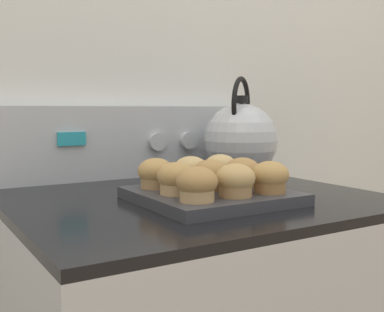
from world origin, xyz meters
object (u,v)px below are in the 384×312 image
at_px(muffin_r2_c2, 220,169).
at_px(tea_kettle, 241,139).
at_px(muffin_pan, 210,196).
at_px(muffin_r1_c0, 176,179).
at_px(muffin_r2_c1, 191,171).
at_px(muffin_r1_c1, 209,176).
at_px(muffin_r0_c0, 197,185).
at_px(muffin_r1_c2, 242,173).
at_px(muffin_r0_c1, 236,181).
at_px(muffin_r2_c0, 156,174).
at_px(muffin_r0_c2, 270,178).

xyz_separation_m(muffin_r2_c2, tea_kettle, (0.18, 0.16, 0.05)).
xyz_separation_m(muffin_pan, muffin_r1_c0, (-0.08, -0.00, 0.04)).
bearing_deg(muffin_r2_c2, muffin_r2_c1, -176.94).
height_order(muffin_r1_c0, muffin_r1_c1, same).
distance_m(muffin_pan, muffin_r2_c1, 0.09).
height_order(muffin_r0_c0, muffin_r2_c2, same).
height_order(muffin_r1_c2, tea_kettle, tea_kettle).
height_order(muffin_r1_c0, muffin_r1_c2, same).
xyz_separation_m(muffin_r0_c1, tea_kettle, (0.26, 0.32, 0.05)).
height_order(muffin_r1_c0, muffin_r2_c0, same).
relative_size(muffin_r0_c0, muffin_r0_c2, 1.00).
bearing_deg(tea_kettle, muffin_r0_c0, -136.28).
distance_m(muffin_r0_c2, muffin_r2_c0, 0.23).
height_order(muffin_r0_c2, muffin_r1_c1, same).
relative_size(muffin_pan, muffin_r0_c2, 3.86).
height_order(muffin_r2_c0, muffin_r2_c2, same).
bearing_deg(muffin_r1_c1, muffin_r0_c1, -86.69).
xyz_separation_m(muffin_r0_c1, muffin_r2_c0, (-0.08, 0.16, 0.00)).
xyz_separation_m(muffin_pan, muffin_r0_c1, (0.00, -0.08, 0.04)).
relative_size(muffin_r0_c2, muffin_r2_c0, 1.00).
relative_size(muffin_r0_c0, muffin_r1_c2, 1.00).
bearing_deg(muffin_r2_c0, muffin_pan, -45.92).
xyz_separation_m(muffin_r2_c0, muffin_r2_c2, (0.16, 0.00, 0.00)).
relative_size(muffin_r2_c1, muffin_r2_c2, 1.00).
bearing_deg(muffin_r2_c1, muffin_r0_c1, -89.91).
xyz_separation_m(muffin_pan, muffin_r1_c2, (0.08, 0.00, 0.04)).
height_order(muffin_r0_c2, muffin_r1_c2, same).
xyz_separation_m(muffin_r0_c0, muffin_r0_c2, (0.16, 0.00, 0.00)).
distance_m(muffin_pan, tea_kettle, 0.37).
height_order(muffin_r0_c1, tea_kettle, tea_kettle).
bearing_deg(muffin_r2_c1, muffin_r1_c0, -135.44).
bearing_deg(muffin_r2_c0, muffin_r0_c1, -63.13).
relative_size(muffin_r1_c1, muffin_r2_c2, 1.00).
distance_m(muffin_r0_c1, muffin_r1_c0, 0.11).
height_order(muffin_r2_c0, muffin_r2_c1, same).
xyz_separation_m(muffin_r1_c1, muffin_r2_c0, (-0.08, 0.08, 0.00)).
bearing_deg(tea_kettle, muffin_r1_c1, -137.04).
relative_size(muffin_r0_c2, muffin_r1_c0, 1.00).
distance_m(muffin_r0_c1, muffin_r0_c2, 0.08).
xyz_separation_m(muffin_r2_c0, muffin_r2_c1, (0.08, -0.00, 0.00)).
bearing_deg(muffin_r2_c1, muffin_r2_c0, 177.38).
bearing_deg(tea_kettle, muffin_r2_c0, -154.19).
distance_m(muffin_r1_c0, muffin_r2_c1, 0.11).
relative_size(muffin_r1_c0, muffin_r1_c2, 1.00).
xyz_separation_m(muffin_r0_c1, muffin_r2_c2, (0.08, 0.16, 0.00)).
distance_m(muffin_r1_c1, muffin_r2_c0, 0.11).
height_order(muffin_r1_c0, tea_kettle, tea_kettle).
height_order(muffin_r0_c0, muffin_r2_c1, same).
bearing_deg(muffin_r2_c1, muffin_r0_c2, -63.10).
distance_m(muffin_r0_c2, muffin_r1_c1, 0.12).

